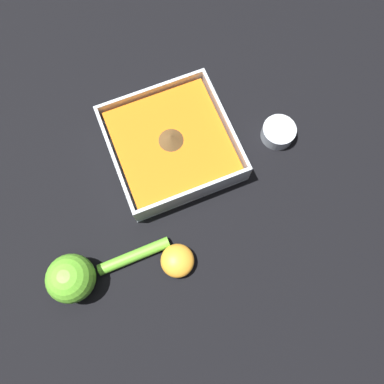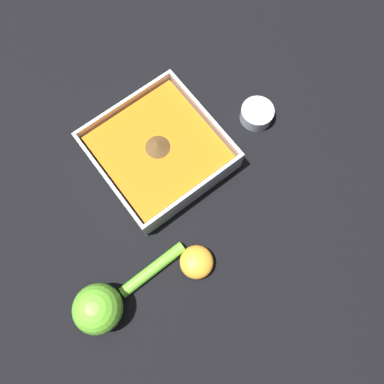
{
  "view_description": "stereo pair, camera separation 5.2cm",
  "coord_description": "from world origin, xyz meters",
  "views": [
    {
      "loc": [
        -0.08,
        -0.24,
        0.65
      ],
      "look_at": [
        -0.01,
        -0.06,
        0.03
      ],
      "focal_mm": 35.0,
      "sensor_mm": 36.0,
      "label": 1
    },
    {
      "loc": [
        -0.13,
        -0.21,
        0.65
      ],
      "look_at": [
        -0.01,
        -0.06,
        0.03
      ],
      "focal_mm": 35.0,
      "sensor_mm": 36.0,
      "label": 2
    }
  ],
  "objects": [
    {
      "name": "spice_bowl",
      "position": [
        0.19,
        -0.01,
        0.01
      ],
      "size": [
        0.06,
        0.06,
        0.03
      ],
      "color": "silver",
      "rests_on": "ground_plane"
    },
    {
      "name": "ground_plane",
      "position": [
        0.0,
        0.0,
        0.0
      ],
      "size": [
        4.0,
        4.0,
        0.0
      ],
      "primitive_type": "plane",
      "color": "black"
    },
    {
      "name": "lemon_squeezer",
      "position": [
        -0.24,
        -0.13,
        0.04
      ],
      "size": [
        0.21,
        0.08,
        0.08
      ],
      "rotation": [
        0.0,
        0.0,
        3.15
      ],
      "color": "#6BC633",
      "rests_on": "ground_plane"
    },
    {
      "name": "square_dish",
      "position": [
        -0.01,
        0.04,
        0.02
      ],
      "size": [
        0.22,
        0.22,
        0.06
      ],
      "color": "silver",
      "rests_on": "ground_plane"
    },
    {
      "name": "lemon_half",
      "position": [
        -0.08,
        -0.16,
        0.02
      ],
      "size": [
        0.06,
        0.06,
        0.03
      ],
      "color": "orange",
      "rests_on": "ground_plane"
    }
  ]
}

